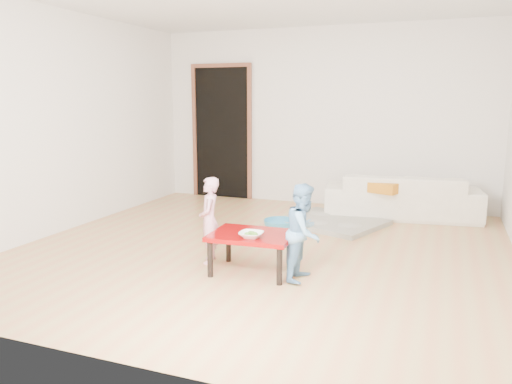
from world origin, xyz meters
The scene contains 13 objects.
floor centered at (0.00, 0.00, 0.00)m, with size 5.00×5.00×0.01m, color tan.
back_wall centered at (0.00, 2.50, 1.30)m, with size 5.00×0.02×2.60m, color white.
left_wall centered at (-2.50, 0.00, 1.30)m, with size 0.02×5.00×2.60m, color white.
doorway centered at (-1.60, 2.48, 1.02)m, with size 1.02×0.08×2.11m, color brown, non-canonical shape.
sofa centered at (1.24, 2.05, 0.29)m, with size 2.00×0.78×0.58m, color white.
cushion centered at (1.01, 1.78, 0.45)m, with size 0.49×0.44×0.13m, color orange.
red_table centered at (0.16, -0.72, 0.19)m, with size 0.74×0.56×0.37m, color maroon, non-canonical shape.
bowl centered at (0.21, -0.86, 0.40)m, with size 0.21×0.21×0.05m, color white.
broccoli centered at (0.21, -0.86, 0.40)m, with size 0.12×0.12×0.06m, color #2D5919, non-canonical shape.
child_pink centered at (-0.33, -0.59, 0.42)m, with size 0.31×0.20×0.84m, color pink.
child_blue centered at (0.65, -0.72, 0.43)m, with size 0.42×0.32×0.86m, color #59A1CF.
basin centered at (-0.07, 0.81, 0.06)m, with size 0.40×0.40×0.12m, color teal.
blanket centered at (0.46, 1.31, 0.03)m, with size 1.19×0.99×0.06m, color #A09E8D, non-canonical shape.
Camera 1 is at (1.75, -4.79, 1.57)m, focal length 35.00 mm.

